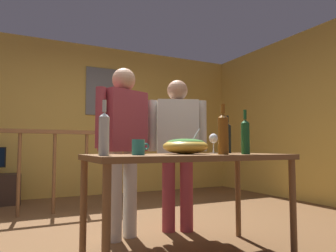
# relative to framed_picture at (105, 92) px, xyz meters

# --- Properties ---
(ground_plane) EXTENTS (8.15, 8.15, 0.00)m
(ground_plane) POSITION_rel_framed_picture_xyz_m (-0.50, -2.59, -1.83)
(ground_plane) COLOR brown
(back_wall) EXTENTS (6.27, 0.10, 2.66)m
(back_wall) POSITION_rel_framed_picture_xyz_m (-0.50, 0.06, -0.50)
(back_wall) COLOR gold
(back_wall) RESTS_ON ground_plane
(side_wall_right) EXTENTS (0.10, 3.98, 2.66)m
(side_wall_right) POSITION_rel_framed_picture_xyz_m (2.64, -1.80, -0.50)
(side_wall_right) COLOR gold
(side_wall_right) RESTS_ON ground_plane
(framed_picture) EXTENTS (0.69, 0.03, 0.85)m
(framed_picture) POSITION_rel_framed_picture_xyz_m (0.00, 0.00, 0.00)
(framed_picture) COLOR slate
(stair_railing) EXTENTS (3.30, 0.10, 1.10)m
(stair_railing) POSITION_rel_framed_picture_xyz_m (-1.33, -1.29, -1.17)
(stair_railing) COLOR brown
(stair_railing) RESTS_ON ground_plane
(serving_table) EXTENTS (1.52, 0.72, 0.78)m
(serving_table) POSITION_rel_framed_picture_xyz_m (-0.24, -3.42, -1.13)
(serving_table) COLOR brown
(serving_table) RESTS_ON ground_plane
(salad_bowl) EXTENTS (0.35, 0.35, 0.20)m
(salad_bowl) POSITION_rel_framed_picture_xyz_m (-0.24, -3.37, -0.99)
(salad_bowl) COLOR gold
(salad_bowl) RESTS_ON serving_table
(wine_glass) EXTENTS (0.08, 0.08, 0.17)m
(wine_glass) POSITION_rel_framed_picture_xyz_m (0.14, -3.20, -0.93)
(wine_glass) COLOR silver
(wine_glass) RESTS_ON serving_table
(wine_bottle_amber) EXTENTS (0.08, 0.08, 0.37)m
(wine_bottle_amber) POSITION_rel_framed_picture_xyz_m (-0.06, -3.61, -0.90)
(wine_bottle_amber) COLOR brown
(wine_bottle_amber) RESTS_ON serving_table
(wine_bottle_green) EXTENTS (0.06, 0.06, 0.34)m
(wine_bottle_green) POSITION_rel_framed_picture_xyz_m (0.15, -3.60, -0.91)
(wine_bottle_green) COLOR #1E5628
(wine_bottle_green) RESTS_ON serving_table
(wine_bottle_dark) EXTENTS (0.06, 0.06, 0.34)m
(wine_bottle_dark) POSITION_rel_framed_picture_xyz_m (0.30, -3.18, -0.91)
(wine_bottle_dark) COLOR black
(wine_bottle_dark) RESTS_ON serving_table
(wine_bottle_clear) EXTENTS (0.07, 0.07, 0.36)m
(wine_bottle_clear) POSITION_rel_framed_picture_xyz_m (-0.91, -3.49, -0.91)
(wine_bottle_clear) COLOR silver
(wine_bottle_clear) RESTS_ON serving_table
(mug_teal) EXTENTS (0.12, 0.09, 0.11)m
(mug_teal) POSITION_rel_framed_picture_xyz_m (-0.67, -3.48, -1.00)
(mug_teal) COLOR teal
(mug_teal) RESTS_ON serving_table
(person_standing_left) EXTENTS (0.57, 0.36, 1.58)m
(person_standing_left) POSITION_rel_framed_picture_xyz_m (-0.52, -2.69, -0.90)
(person_standing_left) COLOR beige
(person_standing_left) RESTS_ON ground_plane
(person_standing_right) EXTENTS (0.56, 0.36, 1.52)m
(person_standing_right) POSITION_rel_framed_picture_xyz_m (0.05, -2.69, -0.94)
(person_standing_right) COLOR #9E3842
(person_standing_right) RESTS_ON ground_plane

